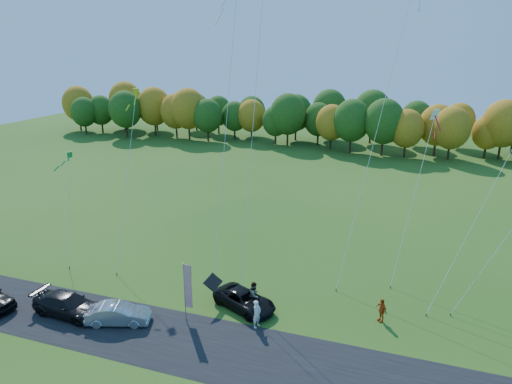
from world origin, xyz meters
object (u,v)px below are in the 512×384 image
(person_east, at_px, (381,310))
(silver_sedan, at_px, (118,314))
(feather_flag, at_px, (187,286))
(black_suv, at_px, (245,300))

(person_east, bearing_deg, silver_sedan, -113.02)
(feather_flag, bearing_deg, person_east, 17.98)
(black_suv, distance_m, person_east, 9.38)
(silver_sedan, bearing_deg, black_suv, -77.87)
(silver_sedan, distance_m, person_east, 17.66)
(silver_sedan, xyz_separation_m, feather_flag, (4.26, 1.89, 1.89))
(silver_sedan, bearing_deg, feather_flag, -84.74)
(black_suv, xyz_separation_m, silver_sedan, (-7.39, -4.40, 0.03))
(black_suv, relative_size, feather_flag, 1.13)
(black_suv, height_order, feather_flag, feather_flag)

